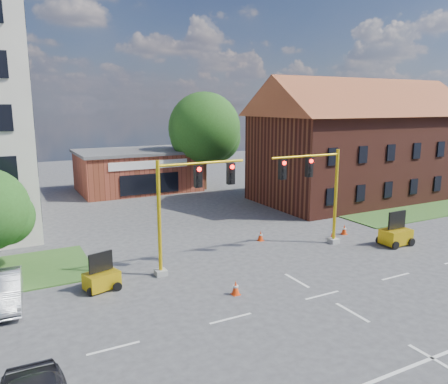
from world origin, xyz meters
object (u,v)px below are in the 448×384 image
at_px(trailer_east, 396,235).
at_px(pickup_white, 341,201).
at_px(signal_mast_east, 316,187).
at_px(trailer_west, 102,278).
at_px(signal_mast_west, 188,201).

relative_size(trailer_east, pickup_white, 0.38).
xyz_separation_m(signal_mast_east, trailer_east, (4.95, -2.17, -3.25)).
height_order(signal_mast_east, trailer_west, signal_mast_east).
bearing_deg(pickup_white, signal_mast_east, 143.11).
distance_m(trailer_east, pickup_white, 9.62).
bearing_deg(signal_mast_east, trailer_west, -178.38).
bearing_deg(trailer_west, trailer_east, -21.88).
bearing_deg(signal_mast_east, signal_mast_west, 180.00).
distance_m(signal_mast_east, trailer_west, 13.96).
bearing_deg(signal_mast_west, signal_mast_east, 0.00).
bearing_deg(signal_mast_west, trailer_west, -175.48).
height_order(trailer_west, pickup_white, trailer_west).
distance_m(trailer_west, pickup_white, 23.12).
bearing_deg(pickup_white, signal_mast_west, 125.85).
distance_m(signal_mast_east, trailer_east, 6.31).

